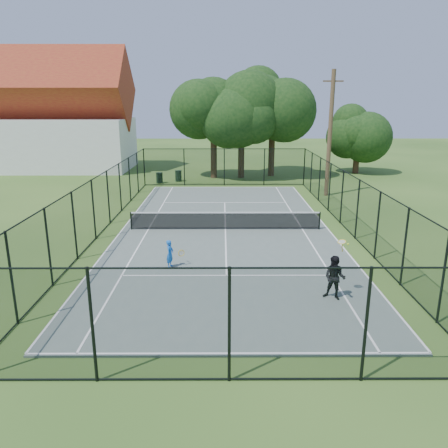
{
  "coord_description": "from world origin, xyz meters",
  "views": [
    {
      "loc": [
        -0.16,
        -22.3,
        6.63
      ],
      "look_at": [
        -0.09,
        -3.0,
        1.2
      ],
      "focal_mm": 35.0,
      "sensor_mm": 36.0,
      "label": 1
    }
  ],
  "objects_px": {
    "utility_pole": "(330,134)",
    "player_blue": "(170,254)",
    "trash_bin_left": "(159,178)",
    "tennis_net": "(225,220)",
    "trash_bin_right": "(178,176)",
    "player_black": "(335,278)"
  },
  "relations": [
    {
      "from": "trash_bin_left",
      "to": "player_blue",
      "type": "distance_m",
      "value": 19.74
    },
    {
      "from": "tennis_net",
      "to": "trash_bin_right",
      "type": "xyz_separation_m",
      "value": [
        -3.94,
        14.89,
        -0.11
      ]
    },
    {
      "from": "trash_bin_left",
      "to": "player_blue",
      "type": "relative_size",
      "value": 0.77
    },
    {
      "from": "trash_bin_right",
      "to": "player_black",
      "type": "bearing_deg",
      "value": -71.97
    },
    {
      "from": "tennis_net",
      "to": "player_black",
      "type": "bearing_deg",
      "value": -66.59
    },
    {
      "from": "tennis_net",
      "to": "utility_pole",
      "type": "distance_m",
      "value": 12.3
    },
    {
      "from": "utility_pole",
      "to": "player_black",
      "type": "height_order",
      "value": "utility_pole"
    },
    {
      "from": "trash_bin_left",
      "to": "trash_bin_right",
      "type": "relative_size",
      "value": 0.96
    },
    {
      "from": "tennis_net",
      "to": "player_blue",
      "type": "height_order",
      "value": "player_blue"
    },
    {
      "from": "tennis_net",
      "to": "utility_pole",
      "type": "height_order",
      "value": "utility_pole"
    },
    {
      "from": "trash_bin_right",
      "to": "utility_pole",
      "type": "distance_m",
      "value": 13.41
    },
    {
      "from": "player_blue",
      "to": "player_black",
      "type": "relative_size",
      "value": 0.57
    },
    {
      "from": "tennis_net",
      "to": "player_black",
      "type": "relative_size",
      "value": 4.98
    },
    {
      "from": "trash_bin_left",
      "to": "player_black",
      "type": "xyz_separation_m",
      "value": [
        9.12,
        -22.52,
        0.38
      ]
    },
    {
      "from": "utility_pole",
      "to": "tennis_net",
      "type": "bearing_deg",
      "value": -129.58
    },
    {
      "from": "trash_bin_right",
      "to": "player_black",
      "type": "xyz_separation_m",
      "value": [
        7.61,
        -23.38,
        0.36
      ]
    },
    {
      "from": "player_blue",
      "to": "trash_bin_right",
      "type": "bearing_deg",
      "value": 94.6
    },
    {
      "from": "utility_pole",
      "to": "player_black",
      "type": "xyz_separation_m",
      "value": [
        -3.76,
        -17.49,
        -3.61
      ]
    },
    {
      "from": "utility_pole",
      "to": "player_blue",
      "type": "distance_m",
      "value": 17.85
    },
    {
      "from": "tennis_net",
      "to": "player_blue",
      "type": "relative_size",
      "value": 8.75
    },
    {
      "from": "player_black",
      "to": "trash_bin_left",
      "type": "bearing_deg",
      "value": 112.05
    },
    {
      "from": "trash_bin_left",
      "to": "utility_pole",
      "type": "xyz_separation_m",
      "value": [
        12.88,
        -5.03,
        3.99
      ]
    }
  ]
}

